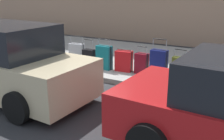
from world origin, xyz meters
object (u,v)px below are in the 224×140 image
suitcase_maroon_5 (142,63)px  bollard_post (36,48)px  suitcase_black_8 (89,58)px  suitcase_red_6 (124,61)px  suitcase_navy_4 (159,64)px  fire_hydrant (52,48)px  suitcase_olive_3 (179,68)px  parked_car_beige_1 (7,63)px  suitcase_silver_9 (77,53)px  suitcase_black_1 (222,76)px  suitcase_teal_7 (104,57)px  suitcase_silver_2 (199,72)px

suitcase_maroon_5 → bollard_post: bearing=3.0°
suitcase_maroon_5 → suitcase_black_8: suitcase_black_8 is taller
suitcase_maroon_5 → suitcase_red_6: (0.55, 0.02, 0.01)m
suitcase_navy_4 → fire_hydrant: (3.81, -0.02, 0.02)m
fire_hydrant → bollard_post: size_ratio=0.98×
suitcase_olive_3 → bollard_post: 4.95m
suitcase_olive_3 → parked_car_beige_1: size_ratio=0.19×
suitcase_silver_9 → fire_hydrant: 1.00m
suitcase_red_6 → suitcase_black_1: bearing=178.3°
parked_car_beige_1 → suitcase_red_6: bearing=-122.5°
suitcase_maroon_5 → suitcase_red_6: bearing=2.5°
suitcase_teal_7 → suitcase_black_8: size_ratio=1.06×
suitcase_maroon_5 → suitcase_silver_9: 2.28m
suitcase_red_6 → bollard_post: (3.31, 0.18, 0.09)m
bollard_post → parked_car_beige_1: parked_car_beige_1 is taller
suitcase_silver_2 → suitcase_olive_3: 0.55m
suitcase_maroon_5 → suitcase_silver_9: size_ratio=0.89×
suitcase_silver_2 → suitcase_black_8: (3.33, 0.04, -0.04)m
suitcase_silver_2 → suitcase_teal_7: 2.78m
suitcase_olive_3 → suitcase_teal_7: 2.25m
suitcase_black_1 → suitcase_olive_3: bearing=-6.8°
suitcase_silver_2 → bollard_post: (5.48, 0.13, 0.08)m
suitcase_black_1 → suitcase_teal_7: 3.34m
suitcase_black_1 → suitcase_navy_4: bearing=-1.1°
suitcase_olive_3 → suitcase_silver_2: bearing=169.2°
suitcase_black_1 → suitcase_silver_9: (4.45, -0.12, 0.04)m
suitcase_black_1 → suitcase_silver_9: suitcase_silver_9 is taller
suitcase_red_6 → suitcase_silver_2: bearing=178.6°
suitcase_black_1 → suitcase_silver_9: bearing=-1.6°
parked_car_beige_1 → suitcase_black_8: bearing=-102.0°
suitcase_silver_9 → suitcase_black_8: bearing=166.5°
bollard_post → suitcase_silver_9: bearing=-172.1°
suitcase_black_8 → suitcase_silver_2: bearing=-179.3°
suitcase_black_1 → suitcase_maroon_5: (2.17, -0.10, 0.01)m
suitcase_navy_4 → bollard_post: bearing=1.7°
suitcase_navy_4 → suitcase_silver_9: suitcase_navy_4 is taller
suitcase_maroon_5 → fire_hydrant: suitcase_maroon_5 is taller
suitcase_silver_2 → suitcase_red_6: (2.17, -0.05, -0.01)m
suitcase_black_1 → suitcase_navy_4: suitcase_navy_4 is taller
suitcase_olive_3 → suitcase_black_8: 2.80m
suitcase_black_8 → suitcase_maroon_5: bearing=-176.1°
suitcase_maroon_5 → parked_car_beige_1: (2.27, 2.72, 0.36)m
suitcase_maroon_5 → bollard_post: size_ratio=1.03×
suitcase_olive_3 → suitcase_navy_4: bearing=10.3°
parked_car_beige_1 → suitcase_navy_4: bearing=-136.6°
suitcase_teal_7 → fire_hydrant: size_ratio=1.21×
suitcase_red_6 → suitcase_black_8: (1.16, 0.09, -0.03)m
bollard_post → parked_car_beige_1: (-1.60, 2.52, 0.26)m
suitcase_navy_4 → fire_hydrant: suitcase_navy_4 is taller
suitcase_navy_4 → bollard_post: size_ratio=1.37×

